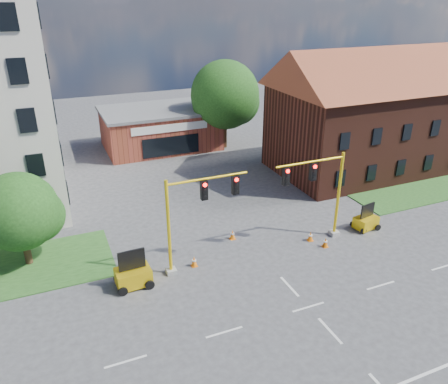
% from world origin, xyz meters
% --- Properties ---
extents(ground, '(120.00, 120.00, 0.00)m').
position_xyz_m(ground, '(0.00, 0.00, 0.00)').
color(ground, '#3B3B3D').
rests_on(ground, ground).
extents(grass_verge_ne, '(14.00, 4.00, 0.08)m').
position_xyz_m(grass_verge_ne, '(18.00, 9.00, 0.04)').
color(grass_verge_ne, '#214B1C').
rests_on(grass_verge_ne, ground).
extents(lane_markings, '(60.00, 36.00, 0.01)m').
position_xyz_m(lane_markings, '(0.00, -3.00, 0.01)').
color(lane_markings, silver).
rests_on(lane_markings, ground).
extents(brick_shop, '(12.40, 8.40, 4.30)m').
position_xyz_m(brick_shop, '(0.00, 29.98, 2.16)').
color(brick_shop, brown).
rests_on(brick_shop, ground).
extents(townhouse_row, '(21.00, 11.00, 11.50)m').
position_xyz_m(townhouse_row, '(18.00, 16.00, 5.93)').
color(townhouse_row, '#451E14').
rests_on(townhouse_row, ground).
extents(tree_large, '(7.68, 7.31, 9.50)m').
position_xyz_m(tree_large, '(6.87, 27.08, 5.59)').
color(tree_large, '#3C2916').
rests_on(tree_large, ground).
extents(tree_nw_front, '(5.05, 4.81, 6.12)m').
position_xyz_m(tree_nw_front, '(-13.76, 10.58, 3.55)').
color(tree_nw_front, '#3C2916').
rests_on(tree_nw_front, ground).
extents(signal_mast_west, '(5.30, 0.60, 6.20)m').
position_xyz_m(signal_mast_west, '(-4.36, 6.00, 3.92)').
color(signal_mast_west, '#959690').
rests_on(signal_mast_west, ground).
extents(signal_mast_east, '(5.30, 0.60, 6.20)m').
position_xyz_m(signal_mast_east, '(4.36, 6.00, 3.92)').
color(signal_mast_east, '#959690').
rests_on(signal_mast_east, ground).
extents(trailer_west, '(2.05, 1.41, 2.28)m').
position_xyz_m(trailer_west, '(-8.37, 5.67, 0.71)').
color(trailer_west, yellow).
rests_on(trailer_west, ground).
extents(trailer_east, '(1.85, 1.41, 1.90)m').
position_xyz_m(trailer_east, '(8.66, 5.89, 0.59)').
color(trailer_east, yellow).
rests_on(trailer_east, ground).
extents(cone_a, '(0.40, 0.40, 0.70)m').
position_xyz_m(cone_a, '(-4.45, 6.18, 0.34)').
color(cone_a, orange).
rests_on(cone_a, ground).
extents(cone_b, '(0.40, 0.40, 0.70)m').
position_xyz_m(cone_b, '(-0.87, 8.30, 0.34)').
color(cone_b, orange).
rests_on(cone_b, ground).
extents(cone_c, '(0.40, 0.40, 0.70)m').
position_xyz_m(cone_c, '(4.01, 5.99, 0.34)').
color(cone_c, orange).
rests_on(cone_c, ground).
extents(cone_d, '(0.40, 0.40, 0.70)m').
position_xyz_m(cone_d, '(4.49, 4.90, 0.34)').
color(cone_d, orange).
rests_on(cone_d, ground).
extents(pickup_white, '(5.61, 2.80, 1.52)m').
position_xyz_m(pickup_white, '(13.39, 13.61, 0.76)').
color(pickup_white, white).
rests_on(pickup_white, ground).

